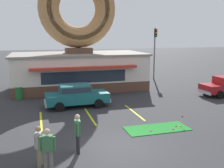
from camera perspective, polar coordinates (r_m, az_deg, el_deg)
The scene contains 18 objects.
ground_plane at distance 12.29m, azimuth 1.28°, elevation -13.75°, with size 160.00×160.00×0.00m, color #2D2D30.
donut_shop_building at distance 24.95m, azimuth -7.27°, elevation 7.55°, with size 12.30×6.75×10.96m.
putting_mat at distance 14.77m, azimuth 9.76°, elevation -9.53°, with size 3.52×1.50×0.03m, color #197523.
mini_donut_near_left at distance 15.33m, azimuth 14.60°, elevation -8.84°, with size 0.13×0.13×0.04m, color #E5C666.
mini_donut_near_right at distance 14.80m, azimuth 13.17°, elevation -9.49°, with size 0.13×0.13×0.04m, color #D8667F.
mini_donut_mid_left at distance 14.35m, azimuth 8.44°, elevation -9.97°, with size 0.13×0.13×0.04m, color #D8667F.
mini_donut_mid_centre at distance 15.29m, azimuth 13.78°, elevation -8.85°, with size 0.13×0.13×0.04m, color #A5724C.
golf_ball at distance 14.80m, azimuth 7.16°, elevation -9.28°, with size 0.04×0.04×0.04m, color white.
putting_flag_pin at distance 15.40m, azimuth 14.93°, elevation -7.24°, with size 0.13×0.01×0.55m.
car_teal at distance 18.82m, azimuth -7.77°, elevation -2.32°, with size 4.61×2.09×1.60m.
pedestrian_blue_sweater_man at distance 10.82m, azimuth -15.60°, elevation -12.51°, with size 0.35×0.57×1.63m.
pedestrian_hooded_kid at distance 11.54m, azimuth -7.50°, elevation -10.25°, with size 0.27×0.59×1.75m.
pedestrian_leather_jacket_man at distance 10.26m, azimuth -13.80°, elevation -13.41°, with size 0.58×0.32×1.71m.
trash_bin at distance 22.14m, azimuth -19.61°, elevation -1.86°, with size 0.57×0.57×0.97m.
traffic_light_pole at distance 30.66m, azimuth 9.31°, elevation 8.02°, with size 0.28×0.47×5.80m.
parking_stripe_left at distance 16.47m, azimuth -15.19°, elevation -7.65°, with size 0.12×3.60×0.01m, color yellow.
parking_stripe_mid_left at distance 16.76m, azimuth -4.82°, elevation -6.98°, with size 0.12×3.60×0.01m, color yellow.
parking_stripe_centre at distance 17.56m, azimuth 4.88°, elevation -6.15°, with size 0.12×3.60×0.01m, color yellow.
Camera 1 is at (-3.37, -10.67, 5.10)m, focal length 42.00 mm.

